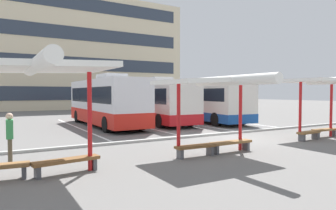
{
  "coord_description": "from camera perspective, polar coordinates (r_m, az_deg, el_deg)",
  "views": [
    {
      "loc": [
        -11.13,
        -11.84,
        2.41
      ],
      "look_at": [
        -2.21,
        3.4,
        1.7
      ],
      "focal_mm": 31.88,
      "sensor_mm": 36.0,
      "label": 1
    }
  ],
  "objects": [
    {
      "name": "ground_plane",
      "position": [
        16.43,
        12.82,
        -6.19
      ],
      "size": [
        160.0,
        160.0,
        0.0
      ],
      "primitive_type": "plane",
      "color": "slate"
    },
    {
      "name": "platform_kerb",
      "position": [
        17.45,
        9.67,
        -5.47
      ],
      "size": [
        44.0,
        0.24,
        0.12
      ],
      "primitive_type": "cube",
      "color": "#ADADA8",
      "rests_on": "ground"
    },
    {
      "name": "lane_stripe_1",
      "position": [
        23.13,
        -7.05,
        -3.69
      ],
      "size": [
        0.16,
        14.0,
        0.01
      ],
      "primitive_type": "cube",
      "color": "white",
      "rests_on": "ground"
    },
    {
      "name": "coach_bus_1",
      "position": [
        24.67,
        -3.36,
        0.62
      ],
      "size": [
        3.2,
        11.83,
        3.63
      ],
      "color": "silver",
      "rests_on": "ground"
    },
    {
      "name": "lane_stripe_0",
      "position": [
        21.85,
        -16.94,
        -4.12
      ],
      "size": [
        0.16,
        14.0,
        0.01
      ],
      "primitive_type": "cube",
      "color": "white",
      "rests_on": "ground"
    },
    {
      "name": "waiting_shelter_1",
      "position": [
        11.68,
        9.16,
        4.28
      ],
      "size": [
        4.09,
        4.55,
        3.06
      ],
      "color": "red",
      "rests_on": "ground"
    },
    {
      "name": "terminal_building",
      "position": [
        51.72,
        -17.89,
        9.12
      ],
      "size": [
        34.04,
        12.44,
        20.04
      ],
      "color": "beige",
      "rests_on": "ground"
    },
    {
      "name": "lane_stripe_2",
      "position": [
        25.02,
        1.58,
        -3.22
      ],
      "size": [
        0.16,
        14.0,
        0.01
      ],
      "primitive_type": "cube",
      "color": "white",
      "rests_on": "ground"
    },
    {
      "name": "bench_3",
      "position": [
        12.52,
        11.98,
        -7.25
      ],
      "size": [
        1.94,
        0.43,
        0.45
      ],
      "color": "brown",
      "rests_on": "ground"
    },
    {
      "name": "lane_stripe_3",
      "position": [
        27.38,
        8.85,
        -2.77
      ],
      "size": [
        0.16,
        14.0,
        0.01
      ],
      "primitive_type": "cube",
      "color": "white",
      "rests_on": "ground"
    },
    {
      "name": "bench_1",
      "position": [
        9.53,
        -18.78,
        -10.33
      ],
      "size": [
        2.0,
        0.68,
        0.45
      ],
      "color": "brown",
      "rests_on": "ground"
    },
    {
      "name": "bench_5",
      "position": [
        18.53,
        27.79,
        -4.38
      ],
      "size": [
        1.74,
        0.5,
        0.45
      ],
      "color": "brown",
      "rests_on": "ground"
    },
    {
      "name": "bench_4",
      "position": [
        16.89,
        25.3,
        -4.99
      ],
      "size": [
        1.54,
        0.52,
        0.45
      ],
      "color": "brown",
      "rests_on": "ground"
    },
    {
      "name": "coach_bus_2",
      "position": [
        25.85,
        6.11,
        0.74
      ],
      "size": [
        3.59,
        11.69,
        3.66
      ],
      "color": "silver",
      "rests_on": "ground"
    },
    {
      "name": "waiting_shelter_2",
      "position": [
        17.48,
        27.33,
        3.9
      ],
      "size": [
        3.68,
        4.66,
        3.21
      ],
      "color": "red",
      "rests_on": "ground"
    },
    {
      "name": "bench_2",
      "position": [
        11.38,
        5.26,
        -8.2
      ],
      "size": [
        1.65,
        0.49,
        0.45
      ],
      "color": "brown",
      "rests_on": "ground"
    },
    {
      "name": "waiting_shelter_0",
      "position": [
        8.96,
        -24.37,
        6.27
      ],
      "size": [
        4.22,
        5.04,
        3.28
      ],
      "color": "red",
      "rests_on": "ground"
    },
    {
      "name": "coach_bus_0",
      "position": [
        22.28,
        -11.83,
        0.45
      ],
      "size": [
        2.69,
        10.58,
        3.72
      ],
      "color": "silver",
      "rests_on": "ground"
    },
    {
      "name": "waiting_passenger_2",
      "position": [
        11.56,
        -28.01,
        -4.92
      ],
      "size": [
        0.24,
        0.51,
        1.73
      ],
      "color": "brown",
      "rests_on": "ground"
    }
  ]
}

